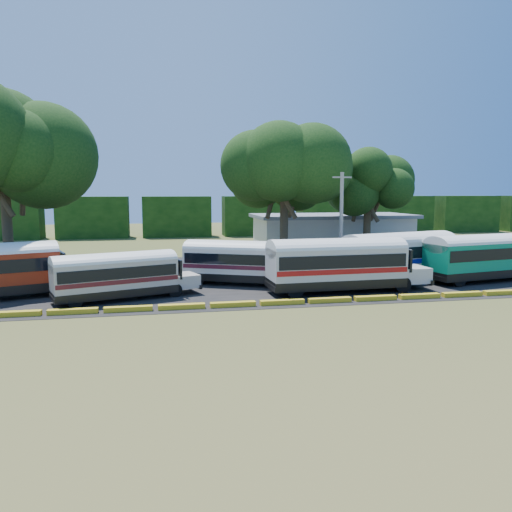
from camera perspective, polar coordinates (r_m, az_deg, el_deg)
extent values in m
plane|color=#374D19|center=(28.51, -5.36, -6.40)|extent=(160.00, 160.00, 0.00)
cube|color=black|center=(40.30, -5.65, -2.30)|extent=(64.00, 24.00, 0.02)
cube|color=gold|center=(30.34, -25.82, -5.98)|extent=(2.70, 0.45, 0.30)
cube|color=gold|center=(29.71, -20.19, -5.97)|extent=(2.70, 0.45, 0.30)
cube|color=gold|center=(29.38, -14.38, -5.89)|extent=(2.70, 0.45, 0.30)
cube|color=gold|center=(29.34, -8.49, -5.75)|extent=(2.70, 0.45, 0.30)
cube|color=gold|center=(29.62, -2.66, -5.55)|extent=(2.70, 0.45, 0.30)
cube|color=gold|center=(30.19, 3.01, -5.30)|extent=(2.70, 0.45, 0.30)
cube|color=gold|center=(31.04, 8.41, -5.02)|extent=(2.70, 0.45, 0.30)
cube|color=gold|center=(32.15, 13.47, -4.71)|extent=(2.70, 0.45, 0.30)
cube|color=gold|center=(33.49, 18.17, -4.40)|extent=(2.70, 0.45, 0.30)
cube|color=gold|center=(35.04, 22.46, -4.08)|extent=(2.70, 0.45, 0.30)
cube|color=gold|center=(36.77, 26.38, -3.77)|extent=(2.70, 0.45, 0.30)
cube|color=#BBB5AB|center=(61.36, 8.69, 2.69)|extent=(18.00, 8.00, 3.60)
cube|color=slate|center=(61.23, 8.73, 4.55)|extent=(19.00, 9.00, 0.40)
cube|color=black|center=(78.59, -26.84, 3.88)|extent=(10.00, 4.00, 6.00)
cube|color=black|center=(76.22, -18.11, 4.22)|extent=(10.00, 4.00, 6.00)
cube|color=black|center=(75.70, -9.04, 4.48)|extent=(10.00, 4.00, 6.00)
cube|color=black|center=(77.06, -0.06, 4.62)|extent=(10.00, 4.00, 6.00)
cube|color=black|center=(80.22, 8.42, 4.65)|extent=(10.00, 4.00, 6.00)
cube|color=black|center=(84.97, 16.10, 4.59)|extent=(10.00, 4.00, 6.00)
cube|color=black|center=(91.06, 22.85, 4.47)|extent=(10.00, 4.00, 6.00)
cylinder|color=black|center=(34.79, -21.74, -3.47)|extent=(1.11, 0.65, 1.08)
cylinder|color=black|center=(37.04, -22.31, -2.86)|extent=(1.11, 0.65, 1.08)
cube|color=maroon|center=(36.02, -20.21, -2.26)|extent=(2.62, 2.88, 1.02)
cube|color=black|center=(35.75, -21.35, -0.68)|extent=(0.98, 2.38, 1.48)
cube|color=black|center=(36.26, -18.76, -2.82)|extent=(1.07, 2.55, 0.32)
cylinder|color=black|center=(32.61, -9.24, -3.88)|extent=(0.94, 0.54, 0.91)
cylinder|color=black|center=(34.41, -10.39, -3.31)|extent=(0.94, 0.54, 0.91)
cylinder|color=black|center=(31.03, -20.01, -4.82)|extent=(0.94, 0.54, 0.91)
cylinder|color=black|center=(32.92, -20.60, -4.16)|extent=(0.94, 0.54, 0.91)
cube|color=black|center=(32.47, -15.73, -3.87)|extent=(7.79, 4.56, 0.50)
cube|color=#B9AD9F|center=(32.28, -15.80, -2.00)|extent=(7.79, 4.56, 1.66)
cube|color=black|center=(32.25, -15.81, -1.65)|extent=(7.52, 4.52, 0.70)
cube|color=#531518|center=(32.33, -15.78, -2.58)|extent=(7.73, 4.57, 0.27)
ellipsoid|color=silver|center=(32.16, -15.85, -0.54)|extent=(7.79, 4.56, 1.02)
cube|color=#B9AD9F|center=(33.78, -8.25, -2.76)|extent=(2.20, 2.42, 0.86)
cube|color=black|center=(33.43, -9.19, -1.35)|extent=(0.81, 2.02, 1.25)
cube|color=black|center=(34.14, -7.03, -3.26)|extent=(0.88, 2.16, 0.27)
cube|color=black|center=(31.82, -22.18, -4.55)|extent=(0.88, 2.16, 0.27)
cylinder|color=black|center=(34.79, 3.74, -3.04)|extent=(1.00, 0.65, 0.97)
cylinder|color=black|center=(36.81, 4.29, -2.46)|extent=(1.00, 0.65, 0.97)
cylinder|color=black|center=(36.47, -6.56, -2.58)|extent=(1.00, 0.65, 0.97)
cylinder|color=black|center=(38.40, -5.51, -2.06)|extent=(1.00, 0.65, 0.97)
cube|color=black|center=(36.57, -1.85, -2.28)|extent=(8.26, 5.52, 0.53)
cube|color=white|center=(36.40, -1.86, -0.49)|extent=(8.26, 5.52, 1.78)
cube|color=black|center=(36.37, -1.86, -0.16)|extent=(8.00, 5.44, 0.75)
cube|color=#501421|center=(36.45, -1.86, -1.04)|extent=(8.21, 5.52, 0.29)
ellipsoid|color=silver|center=(36.28, -1.87, 0.90)|extent=(8.26, 5.52, 1.09)
cube|color=white|center=(35.57, 5.73, -2.11)|extent=(2.48, 2.67, 0.92)
cube|color=black|center=(35.51, 4.77, -0.57)|extent=(1.06, 2.10, 1.33)
cube|color=black|center=(35.54, 7.04, -2.78)|extent=(1.15, 2.24, 0.29)
cube|color=black|center=(37.80, -7.62, -2.17)|extent=(1.15, 2.24, 0.29)
cylinder|color=black|center=(34.93, 16.42, -3.17)|extent=(1.12, 0.35, 1.11)
cylinder|color=black|center=(36.97, 14.61, -2.53)|extent=(1.12, 0.35, 1.11)
cylinder|color=black|center=(31.91, 4.52, -3.87)|extent=(1.12, 0.35, 1.11)
cylinder|color=black|center=(34.14, 3.30, -3.12)|extent=(1.12, 0.35, 1.11)
cube|color=black|center=(34.06, 9.08, -2.94)|extent=(9.21, 3.12, 0.61)
cube|color=beige|center=(33.85, 9.13, -0.75)|extent=(9.21, 3.12, 2.03)
cube|color=black|center=(33.82, 9.14, -0.34)|extent=(8.84, 3.17, 0.85)
cube|color=#9F110F|center=(33.91, 9.12, -1.43)|extent=(9.12, 3.16, 0.33)
ellipsoid|color=silver|center=(33.73, 9.17, 0.96)|extent=(9.21, 3.12, 1.25)
cube|color=beige|center=(36.46, 17.20, -1.97)|extent=(2.09, 2.52, 1.06)
cube|color=black|center=(35.96, 16.31, -0.31)|extent=(0.26, 2.56, 1.52)
cube|color=black|center=(37.02, 18.44, -2.57)|extent=(0.30, 2.73, 0.33)
cube|color=black|center=(32.66, 1.74, -3.49)|extent=(0.30, 2.73, 0.33)
cylinder|color=black|center=(41.97, 21.48, -1.64)|extent=(1.15, 0.59, 1.11)
cylinder|color=black|center=(43.57, 19.17, -1.22)|extent=(1.15, 0.59, 1.11)
cylinder|color=black|center=(36.76, 13.53, -2.55)|extent=(1.15, 0.59, 1.11)
cylinder|color=black|center=(38.59, 11.27, -2.02)|extent=(1.15, 0.59, 1.11)
cube|color=black|center=(39.72, 16.01, -1.66)|extent=(9.52, 5.09, 0.61)
cube|color=silver|center=(39.54, 16.08, 0.23)|extent=(9.52, 5.09, 2.03)
cube|color=black|center=(39.51, 16.09, 0.58)|extent=(9.19, 5.06, 0.85)
cube|color=#0E138E|center=(39.59, 16.06, -0.36)|extent=(9.44, 5.11, 0.33)
ellipsoid|color=silver|center=(39.43, 16.13, 1.69)|extent=(9.52, 5.09, 1.25)
cube|color=silver|center=(43.59, 21.43, -0.65)|extent=(2.58, 2.89, 1.06)
cube|color=black|center=(42.94, 20.87, 0.72)|extent=(0.84, 2.51, 1.52)
cube|color=black|center=(44.35, 22.23, -1.14)|extent=(0.91, 2.68, 0.33)
cube|color=black|center=(36.88, 10.83, -2.36)|extent=(0.91, 2.68, 0.33)
cylinder|color=black|center=(45.22, 26.94, -1.33)|extent=(1.12, 0.49, 1.08)
cylinder|color=black|center=(38.40, 22.21, -2.50)|extent=(1.12, 0.49, 1.08)
cylinder|color=black|center=(40.07, 19.94, -2.00)|extent=(1.12, 0.49, 1.08)
cube|color=black|center=(41.36, 24.26, -1.70)|extent=(9.19, 4.25, 0.59)
cube|color=#098357|center=(41.19, 24.36, 0.05)|extent=(9.19, 4.25, 1.97)
cube|color=black|center=(41.17, 24.37, 0.38)|extent=(8.85, 4.25, 0.83)
ellipsoid|color=silver|center=(41.09, 24.43, 1.42)|extent=(9.19, 4.25, 1.21)
cube|color=black|center=(38.40, 19.68, -2.30)|extent=(0.67, 2.63, 0.32)
cylinder|color=#34281A|center=(44.94, -26.54, 2.68)|extent=(0.80, 0.80, 7.37)
cylinder|color=#34281A|center=(44.95, -25.11, 6.80)|extent=(1.33, 2.67, 4.21)
ellipsoid|color=black|center=(45.01, -27.07, 11.70)|extent=(11.05, 11.05, 8.10)
cylinder|color=#34281A|center=(48.54, 3.21, 3.20)|extent=(0.80, 0.80, 6.44)
cylinder|color=#34281A|center=(49.16, 4.50, 6.47)|extent=(1.23, 2.40, 3.71)
cylinder|color=#34281A|center=(49.00, 1.86, 6.48)|extent=(1.88, 2.12, 3.71)
cylinder|color=#34281A|center=(47.12, 3.35, 6.44)|extent=(2.43, 0.85, 3.71)
ellipsoid|color=black|center=(48.48, 3.27, 10.59)|extent=(9.66, 9.66, 7.08)
cylinder|color=#34281A|center=(56.13, 12.56, 3.07)|extent=(0.80, 0.80, 5.39)
cylinder|color=#34281A|center=(56.91, 13.58, 5.43)|extent=(1.12, 2.09, 3.14)
cylinder|color=#34281A|center=(56.39, 11.36, 5.48)|extent=(1.66, 1.87, 3.14)
cylinder|color=#34281A|center=(54.74, 12.95, 5.38)|extent=(2.11, 0.79, 3.14)
ellipsoid|color=black|center=(55.99, 12.72, 8.50)|extent=(7.17, 7.17, 5.26)
cylinder|color=gray|center=(41.64, 9.70, 3.70)|extent=(0.30, 0.30, 8.32)
cube|color=gray|center=(41.57, 9.82, 8.86)|extent=(1.60, 0.12, 0.12)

